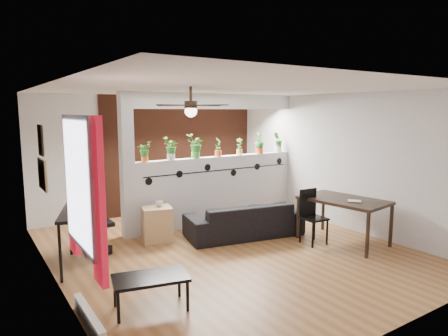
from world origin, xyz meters
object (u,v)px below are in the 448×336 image
(potted_plant_6, at_px, (278,142))
(dining_table, at_px, (344,203))
(potted_plant_0, at_px, (144,151))
(computer_desk, at_px, (84,215))
(potted_plant_3, at_px, (218,146))
(cube_shelf, at_px, (157,224))
(office_chair, at_px, (97,226))
(potted_plant_1, at_px, (171,148))
(cup, at_px, (159,204))
(ceiling_fan, at_px, (191,107))
(potted_plant_4, at_px, (239,146))
(folding_chair, at_px, (311,211))
(potted_plant_2, at_px, (195,145))
(sofa, at_px, (244,220))
(potted_plant_5, at_px, (259,142))
(coffee_table, at_px, (150,280))

(potted_plant_6, relative_size, dining_table, 0.29)
(potted_plant_0, height_order, computer_desk, potted_plant_0)
(potted_plant_3, xyz_separation_m, computer_desk, (-2.92, -0.95, -0.80))
(cube_shelf, bearing_deg, potted_plant_6, 23.36)
(potted_plant_3, height_order, office_chair, potted_plant_3)
(potted_plant_3, bearing_deg, potted_plant_0, 180.00)
(potted_plant_1, height_order, potted_plant_6, potted_plant_6)
(cup, relative_size, office_chair, 0.14)
(ceiling_fan, height_order, potted_plant_0, ceiling_fan)
(potted_plant_3, height_order, potted_plant_6, potted_plant_6)
(potted_plant_4, bearing_deg, cube_shelf, -167.25)
(ceiling_fan, height_order, folding_chair, ceiling_fan)
(potted_plant_0, height_order, potted_plant_3, potted_plant_3)
(cup, bearing_deg, potted_plant_2, 25.48)
(folding_chair, bearing_deg, dining_table, -33.16)
(potted_plant_4, distance_m, dining_table, 2.52)
(sofa, relative_size, dining_table, 1.31)
(potted_plant_5, relative_size, cube_shelf, 0.75)
(potted_plant_2, xyz_separation_m, potted_plant_5, (1.58, 0.00, -0.01))
(sofa, height_order, coffee_table, sofa)
(cube_shelf, xyz_separation_m, office_chair, (-1.03, 0.02, 0.12))
(potted_plant_5, bearing_deg, folding_chair, -102.44)
(potted_plant_1, distance_m, potted_plant_3, 1.05)
(coffee_table, bearing_deg, ceiling_fan, 40.75)
(potted_plant_1, distance_m, cup, 1.13)
(potted_plant_5, xyz_separation_m, potted_plant_6, (0.53, 0.00, -0.00))
(potted_plant_6, height_order, sofa, potted_plant_6)
(computer_desk, bearing_deg, potted_plant_1, 26.88)
(cube_shelf, bearing_deg, potted_plant_4, 27.54)
(cup, bearing_deg, cube_shelf, 180.00)
(potted_plant_1, xyz_separation_m, computer_desk, (-1.87, -0.95, -0.82))
(cube_shelf, bearing_deg, folding_chair, -20.17)
(potted_plant_3, relative_size, potted_plant_6, 0.88)
(potted_plant_1, bearing_deg, dining_table, -47.25)
(potted_plant_2, xyz_separation_m, cup, (-1.00, -0.48, -0.94))
(potted_plant_4, relative_size, sofa, 0.18)
(ceiling_fan, xyz_separation_m, computer_desk, (-1.32, 0.85, -1.55))
(potted_plant_3, distance_m, potted_plant_4, 0.53)
(potted_plant_1, height_order, potted_plant_3, potted_plant_1)
(potted_plant_1, xyz_separation_m, coffee_table, (-1.58, -2.69, -1.22))
(sofa, height_order, cup, cup)
(potted_plant_2, bearing_deg, office_chair, -167.67)
(coffee_table, bearing_deg, potted_plant_5, 36.12)
(dining_table, bearing_deg, cube_shelf, 145.35)
(sofa, bearing_deg, coffee_table, 44.42)
(potted_plant_2, height_order, cube_shelf, potted_plant_2)
(cube_shelf, distance_m, dining_table, 3.25)
(potted_plant_3, height_order, potted_plant_4, potted_plant_3)
(potted_plant_1, bearing_deg, potted_plant_4, -0.00)
(potted_plant_6, xyz_separation_m, cup, (-3.10, -0.48, -0.93))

